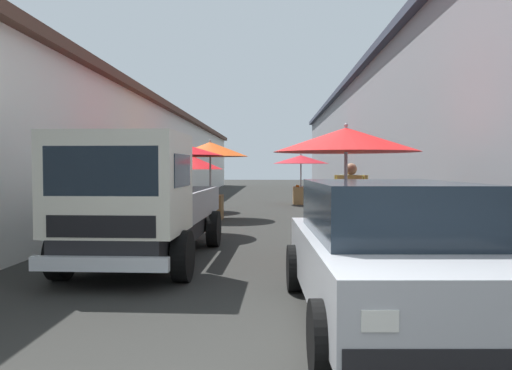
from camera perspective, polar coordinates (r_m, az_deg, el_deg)
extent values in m
plane|color=#282826|center=(16.32, 0.38, -3.55)|extent=(90.00, 90.00, 0.00)
cube|color=silver|center=(20.04, -20.78, 2.89)|extent=(49.50, 7.00, 3.86)
cube|color=#4C3328|center=(20.18, -20.86, 8.72)|extent=(49.80, 7.50, 0.24)
cube|color=gray|center=(19.74, 22.33, 4.83)|extent=(49.50, 7.00, 5.20)
cube|color=#383D4C|center=(20.06, 22.45, 12.61)|extent=(49.80, 7.50, 0.24)
cylinder|color=#9E9EA3|center=(11.88, -9.10, -0.40)|extent=(0.06, 0.06, 2.19)
cone|color=red|center=(11.88, -9.12, 4.11)|extent=(2.21, 2.21, 0.32)
sphere|color=#9E9EA3|center=(11.88, -9.13, 5.08)|extent=(0.07, 0.07, 0.07)
cube|color=#9E7547|center=(12.16, -9.77, -3.83)|extent=(1.00, 0.78, 0.72)
sphere|color=orange|center=(12.29, -9.97, -1.89)|extent=(0.09, 0.09, 0.09)
sphere|color=orange|center=(12.20, -10.30, -1.66)|extent=(0.09, 0.09, 0.09)
sphere|color=orange|center=(12.24, -9.99, -1.90)|extent=(0.09, 0.09, 0.09)
sphere|color=orange|center=(12.21, -10.81, -1.92)|extent=(0.09, 0.09, 0.09)
cylinder|color=#9E9EA3|center=(17.92, -7.37, 0.14)|extent=(0.06, 0.06, 2.00)
cone|color=red|center=(17.91, -7.38, 2.57)|extent=(2.26, 2.26, 0.48)
sphere|color=#9E9EA3|center=(17.92, -7.38, 3.47)|extent=(0.07, 0.07, 0.07)
cube|color=brown|center=(18.03, -7.47, -1.91)|extent=(0.91, 0.66, 0.70)
sphere|color=orange|center=(17.79, -7.48, -0.68)|extent=(0.09, 0.09, 0.09)
sphere|color=orange|center=(17.96, -7.06, -0.65)|extent=(0.09, 0.09, 0.09)
sphere|color=orange|center=(17.91, -6.82, -0.66)|extent=(0.09, 0.09, 0.09)
sphere|color=orange|center=(18.21, -7.85, -0.62)|extent=(0.09, 0.09, 0.09)
sphere|color=orange|center=(18.19, -6.89, -0.62)|extent=(0.09, 0.09, 0.09)
cylinder|color=#9E9EA3|center=(21.41, 5.13, 0.60)|extent=(0.06, 0.06, 2.10)
cone|color=red|center=(21.40, 5.14, 2.92)|extent=(2.37, 2.37, 0.36)
sphere|color=#9E9EA3|center=(21.41, 5.14, 3.51)|extent=(0.07, 0.07, 0.07)
cube|color=#9E7547|center=(21.61, 5.09, -1.19)|extent=(0.98, 0.63, 0.74)
sphere|color=orange|center=(21.42, 5.66, -0.11)|extent=(0.09, 0.09, 0.09)
sphere|color=orange|center=(21.66, 4.67, -0.08)|extent=(0.09, 0.09, 0.09)
sphere|color=orange|center=(21.38, 4.85, -0.11)|extent=(0.09, 0.09, 0.09)
cylinder|color=#9E9EA3|center=(8.44, 10.18, -1.20)|extent=(0.06, 0.06, 2.26)
cone|color=red|center=(8.44, 10.22, 5.09)|extent=(2.42, 2.42, 0.40)
sphere|color=#9E9EA3|center=(8.46, 10.23, 6.73)|extent=(0.07, 0.07, 0.07)
cube|color=#9E7547|center=(8.72, 9.05, -6.17)|extent=(0.99, 0.70, 0.72)
sphere|color=orange|center=(8.74, 9.68, -3.49)|extent=(0.09, 0.09, 0.09)
sphere|color=orange|center=(8.52, 9.20, -3.64)|extent=(0.09, 0.09, 0.09)
sphere|color=orange|center=(8.67, 9.32, -3.53)|extent=(0.09, 0.09, 0.09)
sphere|color=orange|center=(8.86, 7.41, -3.40)|extent=(0.09, 0.09, 0.09)
sphere|color=orange|center=(8.51, 10.62, -3.29)|extent=(0.09, 0.09, 0.09)
cylinder|color=#9E9EA3|center=(15.39, -5.22, 0.51)|extent=(0.06, 0.06, 2.36)
cone|color=#D84C14|center=(15.39, -5.23, 4.08)|extent=(2.32, 2.32, 0.44)
sphere|color=#9E9EA3|center=(15.40, -5.24, 5.06)|extent=(0.07, 0.07, 0.07)
cube|color=brown|center=(15.30, -4.96, -2.55)|extent=(0.82, 0.60, 0.74)
sphere|color=orange|center=(15.35, -5.21, -0.98)|extent=(0.09, 0.09, 0.09)
sphere|color=orange|center=(15.39, -4.46, -0.97)|extent=(0.09, 0.09, 0.09)
sphere|color=orange|center=(15.45, -5.00, -0.95)|extent=(0.09, 0.09, 0.09)
cube|color=#ADAFB5|center=(5.37, 14.95, -9.12)|extent=(3.96, 1.86, 0.64)
cube|color=#19232D|center=(5.43, 14.60, -2.60)|extent=(2.39, 1.60, 0.56)
cube|color=black|center=(3.69, 23.05, -18.05)|extent=(0.16, 1.65, 0.20)
cube|color=silver|center=(3.40, 13.85, -14.70)|extent=(0.07, 0.24, 0.14)
cylinder|color=black|center=(4.02, 7.64, -16.94)|extent=(0.61, 0.22, 0.60)
cylinder|color=black|center=(6.92, 19.01, -8.92)|extent=(0.61, 0.22, 0.60)
cylinder|color=black|center=(6.57, 4.48, -9.40)|extent=(0.61, 0.22, 0.60)
cube|color=black|center=(8.89, -11.78, -5.11)|extent=(4.83, 1.58, 0.36)
cube|color=beige|center=(7.26, -15.17, 0.22)|extent=(1.57, 1.78, 1.40)
cube|color=#19232D|center=(6.56, -17.22, 1.53)|extent=(0.09, 1.47, 0.63)
cube|color=#19232D|center=(7.25, -15.18, 1.60)|extent=(1.08, 1.80, 0.45)
cube|color=black|center=(6.59, -17.19, -4.52)|extent=(0.09, 1.40, 0.28)
cube|color=silver|center=(6.59, -17.39, -8.58)|extent=(0.16, 1.75, 0.18)
cube|color=gray|center=(9.47, -5.69, -2.02)|extent=(3.16, 0.13, 0.50)
cube|color=gray|center=(9.86, -15.18, -1.92)|extent=(3.16, 0.13, 0.50)
cube|color=gray|center=(11.14, -8.63, -1.41)|extent=(0.10, 1.65, 0.50)
cylinder|color=black|center=(7.14, -8.34, -8.00)|extent=(0.72, 0.24, 0.72)
cylinder|color=black|center=(7.68, -21.36, -7.41)|extent=(0.72, 0.24, 0.72)
cylinder|color=black|center=(10.13, -4.84, -4.99)|extent=(0.72, 0.24, 0.72)
cylinder|color=black|center=(10.52, -14.35, -4.78)|extent=(0.72, 0.24, 0.72)
cylinder|color=#665B4C|center=(9.79, 11.19, -4.95)|extent=(0.14, 0.14, 0.83)
cylinder|color=#665B4C|center=(9.84, 10.24, -4.91)|extent=(0.14, 0.14, 0.83)
cube|color=#D8C666|center=(9.76, 10.74, -0.70)|extent=(0.38, 0.52, 0.62)
sphere|color=#A57A5B|center=(9.74, 10.76, 1.79)|extent=(0.23, 0.23, 0.23)
cylinder|color=#D8C666|center=(9.68, 12.40, -0.55)|extent=(0.08, 0.08, 0.56)
cylinder|color=#D8C666|center=(9.84, 9.11, -0.49)|extent=(0.08, 0.08, 0.56)
cylinder|color=black|center=(12.43, 10.02, -4.34)|extent=(0.45, 0.20, 0.44)
cylinder|color=black|center=(11.20, 9.24, -5.05)|extent=(0.45, 0.22, 0.44)
cube|color=silver|center=(11.76, 9.62, -4.46)|extent=(0.94, 0.50, 0.08)
ellipsoid|color=black|center=(11.43, 9.44, -2.79)|extent=(0.61, 0.40, 0.20)
cube|color=silver|center=(12.34, 10.01, -2.29)|extent=(0.22, 0.35, 0.56)
cylinder|color=silver|center=(12.26, 9.97, -1.85)|extent=(0.28, 0.13, 0.68)
cylinder|color=black|center=(12.16, 9.93, -0.23)|extent=(0.54, 0.18, 0.04)
cylinder|color=#1E8C3F|center=(14.11, 8.22, -2.75)|extent=(0.30, 0.30, 0.03)
cylinder|color=#1E8C3F|center=(14.24, 8.17, -3.55)|extent=(0.04, 0.04, 0.42)
cylinder|color=#1E8C3F|center=(14.12, 7.76, -3.60)|extent=(0.04, 0.04, 0.42)
cylinder|color=#1E8C3F|center=(14.02, 8.27, -3.64)|extent=(0.04, 0.04, 0.42)
cylinder|color=#1E8C3F|center=(14.15, 8.67, -3.60)|extent=(0.04, 0.04, 0.42)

